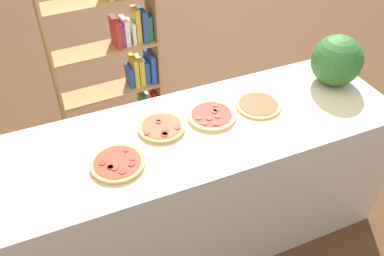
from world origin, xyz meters
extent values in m
plane|color=#4C2D19|center=(0.00, 0.00, 0.00)|extent=(12.00, 12.00, 0.00)
cube|color=beige|center=(0.00, 0.00, 0.44)|extent=(2.29, 0.72, 0.88)
cube|color=beige|center=(0.00, 0.00, 0.88)|extent=(1.99, 0.49, 0.00)
cylinder|color=tan|center=(-0.42, -0.09, 0.89)|extent=(0.26, 0.26, 0.02)
cylinder|color=red|center=(-0.42, -0.09, 0.90)|extent=(0.22, 0.22, 0.00)
cylinder|color=maroon|center=(-0.49, -0.07, 0.91)|extent=(0.03, 0.03, 0.00)
cylinder|color=maroon|center=(-0.45, -0.13, 0.91)|extent=(0.03, 0.03, 0.00)
cylinder|color=maroon|center=(-0.46, -0.11, 0.91)|extent=(0.03, 0.03, 0.00)
cylinder|color=maroon|center=(-0.46, -0.12, 0.91)|extent=(0.03, 0.03, 0.00)
cylinder|color=maroon|center=(-0.36, -0.03, 0.91)|extent=(0.03, 0.03, 0.00)
cylinder|color=maroon|center=(-0.35, -0.10, 0.91)|extent=(0.03, 0.03, 0.00)
cylinder|color=maroon|center=(-0.42, -0.17, 0.91)|extent=(0.04, 0.04, 0.00)
cylinder|color=maroon|center=(-0.37, -0.13, 0.91)|extent=(0.03, 0.03, 0.00)
cylinder|color=tan|center=(-0.14, 0.07, 0.89)|extent=(0.25, 0.25, 0.02)
cylinder|color=red|center=(-0.14, 0.07, 0.91)|extent=(0.21, 0.21, 0.00)
cylinder|color=maroon|center=(-0.14, 0.12, 0.91)|extent=(0.03, 0.03, 0.00)
cylinder|color=maroon|center=(-0.15, 0.00, 0.91)|extent=(0.03, 0.03, 0.00)
cylinder|color=maroon|center=(-0.15, 0.01, 0.91)|extent=(0.03, 0.03, 0.00)
cylinder|color=maroon|center=(-0.15, 0.11, 0.91)|extent=(0.03, 0.03, 0.00)
cylinder|color=maroon|center=(-0.13, 0.03, 0.91)|extent=(0.04, 0.04, 0.00)
cylinder|color=maroon|center=(-0.23, 0.05, 0.91)|extent=(0.03, 0.03, 0.00)
cylinder|color=maroon|center=(-0.07, 0.03, 0.91)|extent=(0.03, 0.03, 0.00)
cylinder|color=#E5C17F|center=(0.14, 0.06, 0.89)|extent=(0.26, 0.26, 0.02)
cylinder|color=#AD2314|center=(0.14, 0.06, 0.91)|extent=(0.22, 0.22, 0.00)
cylinder|color=maroon|center=(0.11, 0.03, 0.91)|extent=(0.03, 0.03, 0.00)
cylinder|color=maroon|center=(0.18, 0.08, 0.91)|extent=(0.03, 0.03, 0.00)
cylinder|color=maroon|center=(0.06, 0.05, 0.91)|extent=(0.03, 0.03, 0.00)
cylinder|color=maroon|center=(0.16, 0.07, 0.91)|extent=(0.03, 0.03, 0.00)
cylinder|color=maroon|center=(0.16, 0.03, 0.91)|extent=(0.03, 0.03, 0.00)
cylinder|color=maroon|center=(0.07, 0.00, 0.91)|extent=(0.03, 0.03, 0.00)
cylinder|color=maroon|center=(0.19, 0.12, 0.91)|extent=(0.03, 0.03, 0.00)
cylinder|color=maroon|center=(0.13, -0.02, 0.91)|extent=(0.03, 0.03, 0.00)
cylinder|color=#DBB26B|center=(0.42, 0.05, 0.89)|extent=(0.25, 0.25, 0.01)
cylinder|color=red|center=(0.42, 0.05, 0.90)|extent=(0.22, 0.22, 0.00)
sphere|color=#2D6628|center=(0.96, 0.09, 1.03)|extent=(0.30, 0.30, 0.30)
cube|color=#A87A47|center=(0.22, 1.27, 0.75)|extent=(0.03, 0.23, 1.51)
cube|color=#A87A47|center=(-0.57, 1.23, 0.75)|extent=(0.03, 0.23, 1.51)
cube|color=#A87A47|center=(-0.18, 1.25, 0.01)|extent=(0.77, 0.27, 0.02)
cube|color=#B22823|center=(0.18, 1.27, 0.14)|extent=(0.05, 0.20, 0.24)
cube|color=silver|center=(0.13, 1.26, 0.13)|extent=(0.04, 0.15, 0.23)
cube|color=#2D753D|center=(0.09, 1.26, 0.15)|extent=(0.05, 0.14, 0.26)
cube|color=#A87A47|center=(-0.18, 1.25, 0.38)|extent=(0.77, 0.27, 0.02)
cube|color=#234799|center=(0.18, 1.26, 0.51)|extent=(0.05, 0.18, 0.24)
cube|color=#234799|center=(0.13, 1.26, 0.49)|extent=(0.05, 0.14, 0.19)
cube|color=gold|center=(0.08, 1.26, 0.50)|extent=(0.05, 0.16, 0.22)
cube|color=gold|center=(0.04, 1.26, 0.51)|extent=(0.04, 0.17, 0.25)
cube|color=#234799|center=(0.00, 1.26, 0.48)|extent=(0.05, 0.13, 0.17)
cube|color=#A87A47|center=(-0.18, 1.25, 0.75)|extent=(0.77, 0.27, 0.02)
cube|color=#2D753D|center=(0.18, 1.27, 0.86)|extent=(0.04, 0.13, 0.19)
cube|color=#234799|center=(0.14, 1.26, 0.88)|extent=(0.05, 0.17, 0.24)
cube|color=gold|center=(0.09, 1.26, 0.89)|extent=(0.04, 0.13, 0.26)
cube|color=silver|center=(0.05, 1.26, 0.85)|extent=(0.03, 0.15, 0.17)
cube|color=silver|center=(0.00, 1.26, 0.86)|extent=(0.04, 0.15, 0.20)
cube|color=#753384|center=(-0.03, 1.25, 0.85)|extent=(0.03, 0.15, 0.17)
cube|color=#B22823|center=(-0.07, 1.25, 0.87)|extent=(0.05, 0.18, 0.21)
cube|color=#A87A47|center=(-0.18, 1.25, 1.13)|extent=(0.77, 0.27, 0.02)
camera|label=1|loc=(-0.65, -1.53, 2.30)|focal=39.25mm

